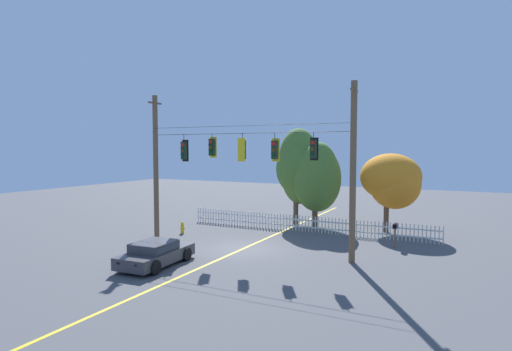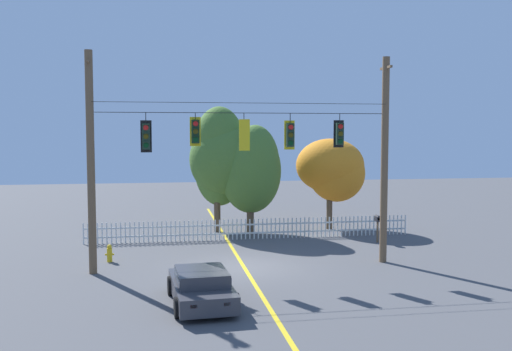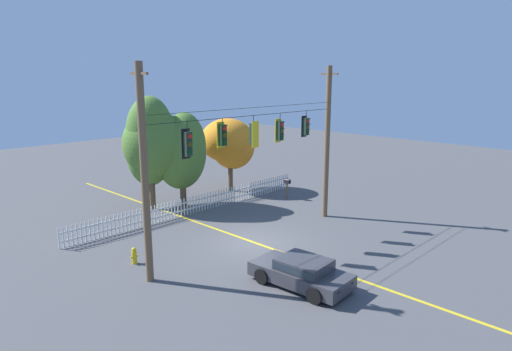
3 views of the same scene
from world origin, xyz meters
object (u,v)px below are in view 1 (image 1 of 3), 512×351
Objects in this scene: traffic_signal_southbound_primary at (275,150)px; autumn_maple_near_fence at (301,168)px; traffic_signal_northbound_primary at (212,147)px; autumn_oak_far_east at (392,180)px; traffic_signal_eastbound_side at (184,151)px; traffic_signal_westbound_side at (313,149)px; autumn_maple_mid at (318,177)px; fire_hydrant at (182,228)px; traffic_signal_northbound_secondary at (242,150)px; parked_car at (155,253)px; roadside_mailbox at (395,228)px.

autumn_maple_near_fence is (-1.84, 8.71, -1.32)m from traffic_signal_southbound_primary.
autumn_oak_far_east is at bearing 46.06° from traffic_signal_northbound_primary.
traffic_signal_eastbound_side is 7.85m from traffic_signal_westbound_side.
traffic_signal_eastbound_side and traffic_signal_northbound_primary have the same top height.
autumn_maple_near_fence is 1.17× the size of autumn_maple_mid.
autumn_maple_near_fence is 9.22× the size of fire_hydrant.
traffic_signal_southbound_primary is at bearing -87.80° from autumn_maple_mid.
traffic_signal_westbound_side is at bearing 0.27° from traffic_signal_northbound_secondary.
fire_hydrant is at bearing 165.42° from traffic_signal_southbound_primary.
traffic_signal_eastbound_side and traffic_signal_southbound_primary have the same top height.
traffic_signal_northbound_primary and traffic_signal_southbound_primary have the same top height.
traffic_signal_eastbound_side is 0.30× the size of autumn_oak_far_east.
traffic_signal_westbound_side reaches higher than parked_car.
traffic_signal_northbound_secondary is at bearing -0.57° from traffic_signal_northbound_primary.
traffic_signal_northbound_primary is at bearing -0.02° from traffic_signal_eastbound_side.
traffic_signal_westbound_side is at bearing -0.01° from traffic_signal_eastbound_side.
traffic_signal_eastbound_side is 3.86m from traffic_signal_northbound_secondary.
traffic_signal_eastbound_side is 1.18× the size of traffic_signal_northbound_primary.
traffic_signal_southbound_primary is at bearing 49.72° from parked_car.
traffic_signal_northbound_primary is at bearing 88.34° from parked_car.
fire_hydrant is 0.55× the size of roadside_mailbox.
autumn_maple_mid is at bearing 78.45° from traffic_signal_northbound_secondary.
parked_car is at bearing -122.45° from autumn_oak_far_east.
traffic_signal_westbound_side is 0.20× the size of autumn_maple_near_fence.
autumn_maple_near_fence is (1.99, 8.71, -1.46)m from traffic_signal_northbound_primary.
fire_hydrant is (-3.43, 6.61, -0.23)m from parked_car.
autumn_maple_mid is at bearing 107.03° from traffic_signal_westbound_side.
autumn_maple_mid is 1.44× the size of parked_car.
autumn_maple_near_fence is at bearing 147.41° from roadside_mailbox.
autumn_maple_near_fence reaches higher than traffic_signal_northbound_secondary.
fire_hydrant is at bearing 160.54° from traffic_signal_northbound_secondary.
traffic_signal_eastbound_side is 6.90m from parked_car.
traffic_signal_northbound_primary is 6.81m from parked_car.
autumn_oak_far_east is at bearing 57.55° from parked_car.
traffic_signal_northbound_primary is 0.94× the size of traffic_signal_westbound_side.
traffic_signal_northbound_secondary is 1.02× the size of traffic_signal_southbound_primary.
roadside_mailbox is at bearing 29.06° from traffic_signal_northbound_secondary.
parked_car is at bearing -142.30° from traffic_signal_westbound_side.
traffic_signal_eastbound_side is at bearing 179.99° from traffic_signal_southbound_primary.
traffic_signal_northbound_secondary is 0.29× the size of autumn_oak_far_east.
traffic_signal_westbound_side is (2.09, -0.00, 0.05)m from traffic_signal_southbound_primary.
autumn_oak_far_east is 16.07m from parked_car.
traffic_signal_southbound_primary is 9.98m from autumn_oak_far_east.
traffic_signal_northbound_secondary is 1.07× the size of traffic_signal_westbound_side.
traffic_signal_westbound_side is at bearing -105.66° from autumn_oak_far_east.
fire_hydrant is at bearing -170.58° from roadside_mailbox.
autumn_oak_far_east is 3.74× the size of roadside_mailbox.
traffic_signal_southbound_primary is 0.29× the size of autumn_oak_far_east.
parked_car is at bearing -113.96° from traffic_signal_northbound_secondary.
traffic_signal_northbound_primary is 12.23m from autumn_oak_far_east.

